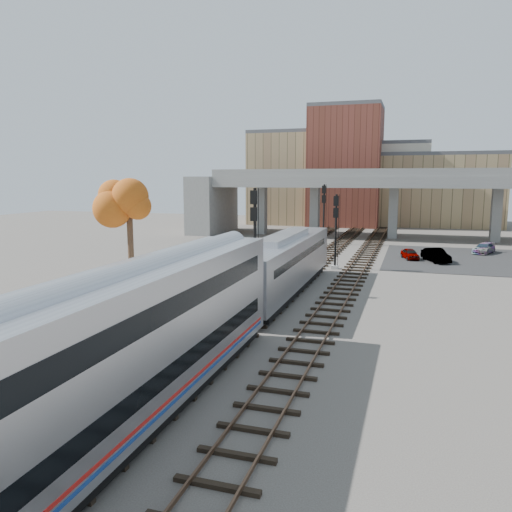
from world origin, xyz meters
The scene contains 17 objects.
ground centered at (0.00, 0.00, 0.00)m, with size 160.00×160.00×0.00m, color #47423D.
platform centered at (-7.25, 0.00, 0.17)m, with size 4.50×60.00×0.35m, color #9E9E99.
yellow_strip centered at (-5.35, 0.00, 0.35)m, with size 0.70×60.00×0.01m, color yellow.
tracks centered at (0.93, 12.50, 0.08)m, with size 10.70×95.00×0.25m.
overpass centered at (4.92, 45.00, 5.81)m, with size 54.00×12.00×9.50m.
buildings_far centered at (1.26, 66.57, 7.88)m, with size 43.00×21.00×20.60m.
parking_lot centered at (14.00, 28.00, 0.02)m, with size 14.00×18.00×0.04m, color black.
locomotive centered at (1.00, 7.56, 2.28)m, with size 3.02×19.05×4.10m.
coach centered at (1.00, -15.05, 2.80)m, with size 3.03×25.00×5.00m.
signal_mast_near centered at (-1.10, 7.23, 3.85)m, with size 0.60×0.64×7.58m.
signal_mast_mid centered at (3.00, 18.68, 3.35)m, with size 0.60×0.64×6.83m.
signal_mast_far centered at (-1.10, 35.87, 3.81)m, with size 0.60×0.64×7.51m.
station_sign centered at (-8.10, -6.91, 1.98)m, with size 0.85×0.38×2.27m.
tree centered at (-10.08, 5.31, 6.41)m, with size 3.60×3.60×8.65m.
car_a centered at (9.55, 26.46, 0.58)m, with size 1.27×3.15×1.07m, color #99999E.
car_b centered at (12.01, 25.37, 0.71)m, with size 1.41×4.05×1.34m, color #99999E.
car_c centered at (17.30, 32.98, 0.61)m, with size 1.59×3.90×1.13m, color #99999E.
Camera 1 is at (9.72, -26.61, 8.26)m, focal length 35.00 mm.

